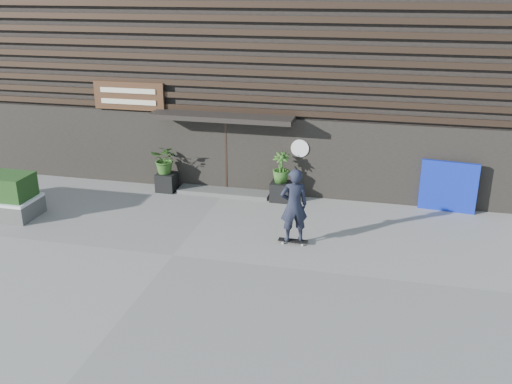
% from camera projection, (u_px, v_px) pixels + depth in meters
% --- Properties ---
extents(ground, '(80.00, 80.00, 0.00)m').
position_uv_depth(ground, '(173.00, 255.00, 14.44)').
color(ground, gray).
rests_on(ground, ground).
extents(entrance_step, '(3.00, 0.80, 0.12)m').
position_uv_depth(entrance_step, '(224.00, 191.00, 18.61)').
color(entrance_step, '#50504E').
rests_on(entrance_step, ground).
extents(planter_pot_left, '(0.60, 0.60, 0.60)m').
position_uv_depth(planter_pot_left, '(167.00, 182.00, 18.76)').
color(planter_pot_left, black).
rests_on(planter_pot_left, ground).
extents(bamboo_left, '(0.86, 0.75, 0.96)m').
position_uv_depth(bamboo_left, '(165.00, 159.00, 18.49)').
color(bamboo_left, '#2D591E').
rests_on(bamboo_left, planter_pot_left).
extents(planter_pot_right, '(0.60, 0.60, 0.60)m').
position_uv_depth(planter_pot_right, '(281.00, 191.00, 17.94)').
color(planter_pot_right, black).
rests_on(planter_pot_right, ground).
extents(bamboo_right, '(0.54, 0.54, 0.96)m').
position_uv_depth(bamboo_right, '(281.00, 168.00, 17.66)').
color(bamboo_right, '#2D591E').
rests_on(bamboo_right, planter_pot_right).
extents(blue_tarp, '(1.64, 0.31, 1.54)m').
position_uv_depth(blue_tarp, '(448.00, 187.00, 16.96)').
color(blue_tarp, '#0C1C9C').
rests_on(blue_tarp, ground).
extents(building, '(18.00, 11.00, 8.00)m').
position_uv_depth(building, '(261.00, 49.00, 22.13)').
color(building, black).
rests_on(building, ground).
extents(skateboarder, '(0.84, 0.71, 2.06)m').
position_uv_depth(skateboarder, '(294.00, 206.00, 14.72)').
color(skateboarder, black).
rests_on(skateboarder, ground).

